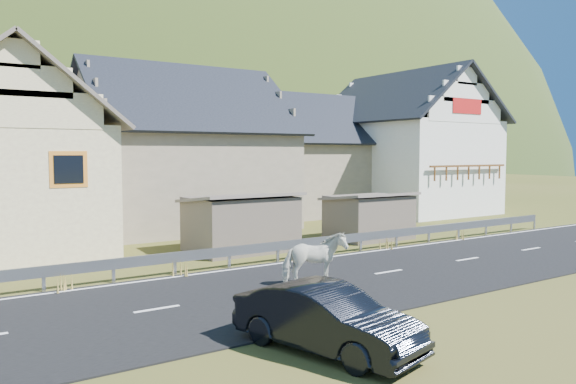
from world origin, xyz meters
TOP-DOWN VIEW (x-y plane):
  - ground at (0.00, 0.00)m, footprint 160.00×160.00m
  - road at (0.00, 0.00)m, footprint 60.00×7.00m
  - lane_markings at (0.00, 0.00)m, footprint 60.00×6.60m
  - guardrail at (-0.00, 3.68)m, footprint 28.10×0.09m
  - shed_left at (-2.00, 6.50)m, footprint 4.30×3.30m
  - shed_right at (4.50, 6.00)m, footprint 3.80×2.90m
  - house_cream at (-10.00, 12.00)m, footprint 7.80×9.80m
  - house_stone_a at (-1.00, 15.00)m, footprint 10.80×9.80m
  - house_stone_b at (9.00, 17.00)m, footprint 9.80×8.80m
  - house_white at (15.00, 14.00)m, footprint 8.80×10.80m
  - horse at (-3.16, -0.14)m, footprint 1.34×2.04m
  - car at (-6.21, -4.69)m, footprint 2.41×4.27m

SIDE VIEW (x-z plane):
  - ground at x=0.00m, z-range 0.00..0.00m
  - road at x=0.00m, z-range 0.00..0.04m
  - lane_markings at x=0.00m, z-range 0.04..0.05m
  - guardrail at x=0.00m, z-range 0.19..0.94m
  - car at x=-6.21m, z-range 0.00..1.33m
  - horse at x=-3.16m, z-range 0.04..1.62m
  - shed_right at x=4.50m, z-range -0.10..2.10m
  - shed_left at x=-2.00m, z-range -0.10..2.30m
  - house_stone_b at x=9.00m, z-range 0.19..8.29m
  - house_cream at x=-10.00m, z-range 0.21..8.51m
  - house_stone_a at x=-1.00m, z-range 0.18..9.08m
  - house_white at x=15.00m, z-range 0.21..9.91m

